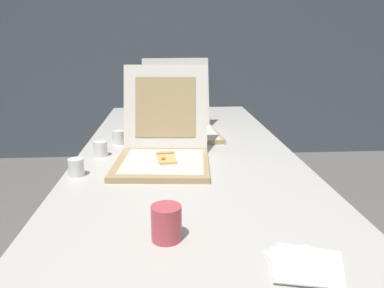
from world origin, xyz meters
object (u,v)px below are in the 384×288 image
cup_white_near_center (101,149)px  cup_printed_front (166,223)px  pizza_box_front (163,150)px  cup_white_near_left (76,167)px  table (186,156)px  cup_white_mid (119,137)px  napkin_pile (304,264)px  pizza_box_middle (181,124)px

cup_white_near_center → cup_printed_front: bearing=-68.5°
pizza_box_front → cup_white_near_left: pizza_box_front is taller
cup_white_near_left → pizza_box_front: bearing=22.7°
table → pizza_box_front: (-0.10, -0.23, 0.10)m
cup_white_mid → cup_white_near_center: 0.20m
cup_white_near_center → table: bearing=17.5°
pizza_box_front → cup_white_near_center: 0.30m
cup_printed_front → napkin_pile: bearing=-24.2°
cup_printed_front → napkin_pile: (0.31, -0.14, -0.04)m
napkin_pile → table: bearing=102.6°
cup_white_near_left → table: bearing=40.1°
table → cup_white_near_left: bearing=-139.9°
cup_white_mid → cup_white_near_left: 0.45m
cup_white_mid → pizza_box_front: bearing=-54.1°
cup_white_mid → cup_white_near_left: (-0.11, -0.44, 0.00)m
table → cup_white_near_left: size_ratio=32.54×
napkin_pile → cup_white_mid: bearing=117.1°
cup_white_near_left → napkin_pile: (0.65, -0.63, -0.03)m
cup_white_near_center → napkin_pile: (0.60, -0.87, -0.03)m
table → pizza_box_middle: pizza_box_middle is taller
pizza_box_middle → cup_white_near_left: bearing=-130.3°
pizza_box_front → cup_white_near_center: size_ratio=7.56×
cup_printed_front → napkin_pile: size_ratio=0.47×
cup_white_near_center → napkin_pile: size_ratio=0.34×
pizza_box_middle → cup_white_mid: (-0.31, -0.17, -0.02)m
pizza_box_front → cup_printed_front: pizza_box_front is taller
pizza_box_middle → cup_white_mid: pizza_box_middle is taller
cup_white_near_left → cup_white_near_center: same height
cup_white_mid → cup_white_near_center: size_ratio=1.00×
cup_white_near_left → cup_printed_front: size_ratio=0.72×
table → cup_printed_front: size_ratio=23.33×
cup_white_near_left → cup_white_near_center: 0.25m
cup_white_near_left → cup_white_near_center: bearing=78.3°
cup_white_mid → cup_printed_front: bearing=-75.9°
pizza_box_middle → napkin_pile: (0.24, -1.24, -0.05)m
pizza_box_front → napkin_pile: size_ratio=2.56×
pizza_box_middle → napkin_pile: size_ratio=2.44×
pizza_box_front → cup_white_near_center: (-0.27, 0.11, -0.02)m
cup_white_near_left → pizza_box_middle: bearing=55.8°
cup_white_near_center → napkin_pile: bearing=-55.4°
pizza_box_front → cup_white_near_center: bearing=163.0°
cup_white_near_left → cup_printed_front: (0.34, -0.49, 0.01)m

